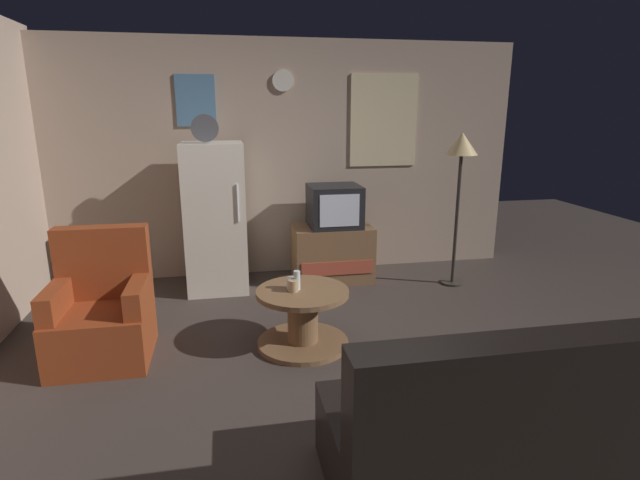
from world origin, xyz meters
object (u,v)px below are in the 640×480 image
(wine_glass, at_px, (297,280))
(mug_ceramic_white, at_px, (291,283))
(fridge, at_px, (215,217))
(standing_lamp, at_px, (461,156))
(mug_ceramic_tan, at_px, (293,286))
(couch, at_px, (505,432))
(armchair, at_px, (102,314))
(coffee_table, at_px, (303,318))
(tv_stand, at_px, (332,253))
(crt_tv, at_px, (334,206))

(wine_glass, distance_m, mug_ceramic_white, 0.05)
(fridge, distance_m, standing_lamp, 2.56)
(mug_ceramic_tan, distance_m, couch, 1.87)
(mug_ceramic_white, distance_m, armchair, 1.43)
(coffee_table, relative_size, mug_ceramic_tan, 8.00)
(tv_stand, distance_m, wine_glass, 1.61)
(wine_glass, distance_m, mug_ceramic_tan, 0.06)
(couch, bearing_deg, coffee_table, 113.35)
(tv_stand, xyz_separation_m, crt_tv, (0.02, -0.00, 0.52))
(crt_tv, height_order, mug_ceramic_white, crt_tv)
(fridge, height_order, coffee_table, fridge)
(standing_lamp, bearing_deg, mug_ceramic_tan, -148.47)
(standing_lamp, distance_m, mug_ceramic_white, 2.33)
(fridge, distance_m, crt_tv, 1.24)
(fridge, height_order, standing_lamp, fridge)
(wine_glass, distance_m, armchair, 1.47)
(mug_ceramic_white, distance_m, mug_ceramic_tan, 0.06)
(crt_tv, height_order, wine_glass, crt_tv)
(fridge, xyz_separation_m, standing_lamp, (2.46, -0.33, 0.60))
(standing_lamp, xyz_separation_m, armchair, (-3.29, -1.01, -1.02))
(mug_ceramic_tan, bearing_deg, couch, -64.28)
(crt_tv, xyz_separation_m, coffee_table, (-0.58, -1.50, -0.59))
(fridge, relative_size, mug_ceramic_white, 19.67)
(wine_glass, bearing_deg, crt_tv, 67.35)
(coffee_table, xyz_separation_m, mug_ceramic_tan, (-0.07, -0.02, 0.28))
(mug_ceramic_white, bearing_deg, tv_stand, 66.39)
(mug_ceramic_tan, xyz_separation_m, armchair, (-1.42, 0.14, -0.17))
(standing_lamp, relative_size, wine_glass, 10.60)
(mug_ceramic_white, height_order, mug_ceramic_tan, same)
(standing_lamp, height_order, coffee_table, standing_lamp)
(coffee_table, relative_size, mug_ceramic_white, 8.00)
(standing_lamp, xyz_separation_m, mug_ceramic_white, (-1.88, -1.09, -0.85))
(tv_stand, bearing_deg, standing_lamp, -16.65)
(fridge, xyz_separation_m, crt_tv, (1.24, 0.04, 0.06))
(couch, bearing_deg, tv_stand, 93.11)
(fridge, relative_size, standing_lamp, 1.11)
(wine_glass, height_order, mug_ceramic_tan, wine_glass)
(crt_tv, xyz_separation_m, wine_glass, (-0.62, -1.48, -0.28))
(crt_tv, distance_m, wine_glass, 1.63)
(fridge, xyz_separation_m, tv_stand, (1.22, 0.04, -0.46))
(armchair, bearing_deg, standing_lamp, 17.08)
(coffee_table, bearing_deg, standing_lamp, 32.07)
(fridge, relative_size, wine_glass, 11.80)
(coffee_table, xyz_separation_m, wine_glass, (-0.04, 0.02, 0.31))
(armchair, bearing_deg, couch, -39.08)
(fridge, relative_size, coffee_table, 2.46)
(couch, bearing_deg, crt_tv, 92.76)
(mug_ceramic_white, bearing_deg, mug_ceramic_tan, -85.23)
(armchair, bearing_deg, mug_ceramic_white, -2.96)
(mug_ceramic_white, relative_size, armchair, 0.09)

